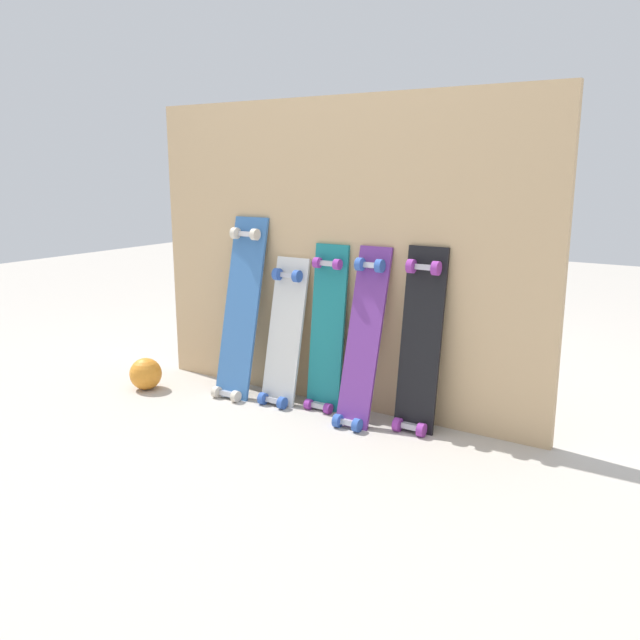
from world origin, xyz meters
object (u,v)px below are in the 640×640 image
at_px(skateboard_teal, 327,335).
at_px(skateboard_black, 420,348).
at_px(skateboard_blue, 240,315).
at_px(skateboard_white, 284,338).
at_px(skateboard_purple, 362,344).
at_px(rubber_ball, 146,374).

relative_size(skateboard_teal, skateboard_black, 0.98).
bearing_deg(skateboard_black, skateboard_blue, -176.93).
distance_m(skateboard_white, skateboard_teal, 0.23).
bearing_deg(skateboard_black, skateboard_teal, 178.85).
height_order(skateboard_blue, skateboard_teal, skateboard_blue).
distance_m(skateboard_purple, skateboard_black, 0.26).
distance_m(skateboard_purple, rubber_ball, 1.22).
xyz_separation_m(skateboard_blue, skateboard_teal, (0.48, 0.06, -0.05)).
height_order(skateboard_white, skateboard_black, skateboard_black).
bearing_deg(skateboard_blue, skateboard_purple, -0.53).
height_order(skateboard_blue, skateboard_purple, skateboard_blue).
bearing_deg(skateboard_purple, skateboard_teal, 163.59).
distance_m(skateboard_blue, rubber_ball, 0.61).
bearing_deg(rubber_ball, skateboard_teal, 17.12).
bearing_deg(skateboard_black, skateboard_white, -177.64).
bearing_deg(skateboard_blue, rubber_ball, -153.69).
distance_m(skateboard_blue, skateboard_teal, 0.48).
bearing_deg(rubber_ball, skateboard_blue, 26.31).
bearing_deg(skateboard_purple, skateboard_blue, 179.47).
bearing_deg(skateboard_purple, rubber_ball, -169.27).
relative_size(skateboard_blue, skateboard_purple, 1.12).
xyz_separation_m(skateboard_blue, rubber_ball, (-0.46, -0.23, -0.33)).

